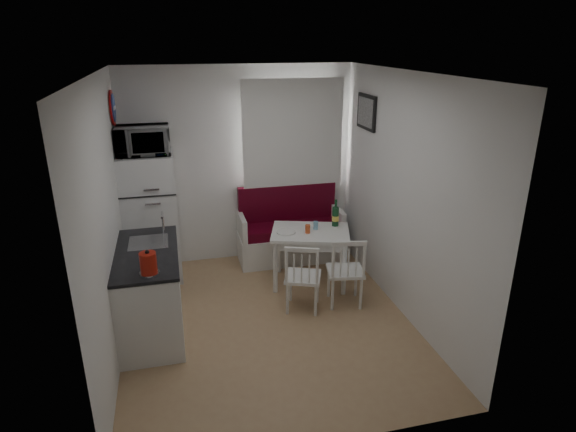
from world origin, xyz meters
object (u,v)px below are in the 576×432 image
fridge (151,218)px  kitchen_counter (150,291)px  kettle (148,263)px  microwave (143,140)px  chair_right (348,265)px  bench (290,236)px  dining_table (310,237)px  wine_bottle (336,213)px  chair_left (305,271)px

fridge → kitchen_counter: bearing=-90.9°
fridge → kettle: size_ratio=6.76×
kettle → microwave: bearing=91.0°
chair_right → kettle: (-2.09, -0.48, 0.50)m
bench → kettle: 2.68m
dining_table → wine_bottle: 0.44m
bench → chair_right: 1.46m
bench → wine_bottle: 0.94m
chair_left → fridge: (-1.62, 1.30, 0.30)m
kettle → fridge: bearing=91.0°
wine_bottle → chair_left: bearing=-128.5°
microwave → kettle: (0.03, -1.73, -0.76)m
kitchen_counter → bench: size_ratio=0.93×
dining_table → chair_right: 0.71m
fridge → wine_bottle: 2.29m
dining_table → wine_bottle: size_ratio=3.17×
chair_left → kettle: size_ratio=2.06×
fridge → microwave: (0.00, -0.05, 0.97)m
wine_bottle → chair_right: bearing=-97.5°
chair_right → microwave: bearing=160.1°
dining_table → fridge: size_ratio=0.67×
kettle → wine_bottle: bearing=29.5°
fridge → wine_bottle: size_ratio=4.72×
dining_table → kettle: size_ratio=4.53×
kitchen_counter → fridge: fridge is taller
microwave → kitchen_counter: bearing=-90.9°
chair_left → microwave: microwave is taller
bench → chair_left: (-0.18, -1.41, 0.17)m
chair_left → chair_right: size_ratio=1.07×
kitchen_counter → chair_right: 2.14m
dining_table → kettle: kettle is taller
kitchen_counter → dining_table: kitchen_counter is taller
dining_table → fridge: bearing=178.4°
dining_table → microwave: bearing=179.7°
kettle → chair_left: bearing=16.9°
bench → kettle: bearing=-133.1°
chair_right → microwave: size_ratio=0.76×
fridge → microwave: 0.98m
dining_table → chair_right: size_ratio=2.35×
kitchen_counter → wine_bottle: bearing=17.4°
fridge → chair_right: bearing=-31.5°
bench → microwave: size_ratio=2.34×
chair_left → fridge: size_ratio=0.31×
bench → fridge: (-1.80, -0.11, 0.47)m
bench → dining_table: 0.81m
dining_table → chair_left: (-0.25, -0.65, -0.11)m
chair_left → fridge: fridge is taller
dining_table → chair_left: chair_left is taller
dining_table → bench: bearing=112.4°
chair_left → microwave: 2.41m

